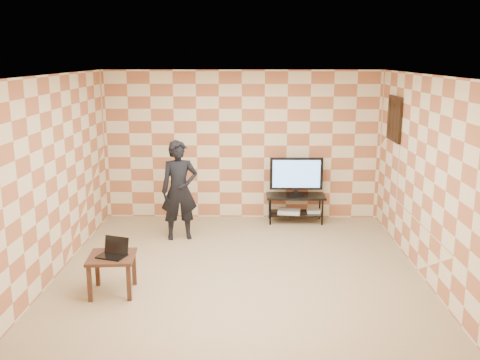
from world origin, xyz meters
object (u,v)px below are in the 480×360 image
tv_stand (296,202)px  tv (296,175)px  person (179,190)px  side_table (112,262)px

tv_stand → tv: (-0.00, -0.00, 0.51)m
tv_stand → person: (-1.97, -0.91, 0.45)m
tv_stand → tv: bearing=-90.6°
tv → person: person is taller
tv_stand → side_table: (-2.56, -3.02, 0.04)m
person → side_table: bearing=-118.8°
tv → side_table: (-2.56, -3.02, -0.47)m
tv_stand → person: 2.22m
side_table → person: bearing=74.3°
tv_stand → side_table: 3.96m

